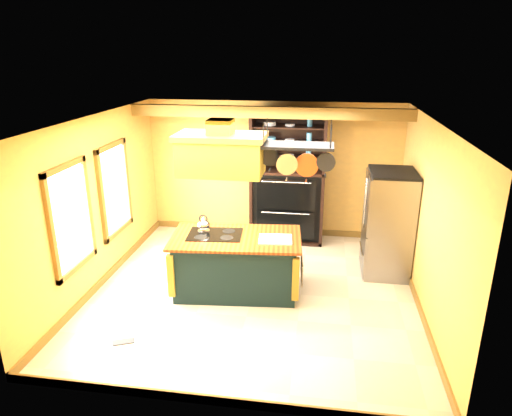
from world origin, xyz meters
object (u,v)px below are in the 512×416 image
(range_hood, at_px, (221,152))
(refrigerator, at_px, (388,226))
(pot_rack, at_px, (298,152))
(hutch, at_px, (288,193))
(kitchen_island, at_px, (236,263))

(range_hood, relative_size, refrigerator, 0.74)
(pot_rack, xyz_separation_m, hutch, (-0.30, 2.22, -1.31))
(pot_rack, xyz_separation_m, refrigerator, (1.48, 1.00, -1.42))
(range_hood, height_order, pot_rack, same)
(kitchen_island, bearing_deg, refrigerator, 17.74)
(kitchen_island, height_order, hutch, hutch)
(hutch, bearing_deg, pot_rack, -82.37)
(range_hood, height_order, hutch, range_hood)
(pot_rack, relative_size, refrigerator, 0.61)
(pot_rack, distance_m, hutch, 2.60)
(kitchen_island, distance_m, pot_rack, 2.01)
(pot_rack, relative_size, hutch, 0.43)
(range_hood, relative_size, pot_rack, 1.21)
(kitchen_island, distance_m, range_hood, 1.77)
(kitchen_island, xyz_separation_m, hutch, (0.61, 2.22, 0.49))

